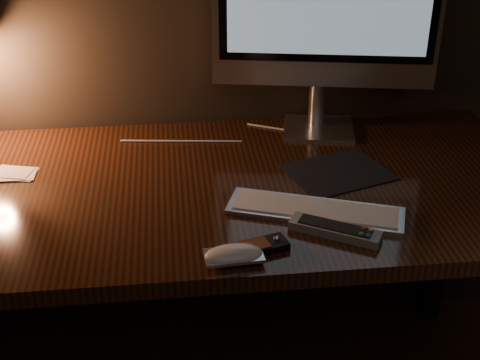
{
  "coord_description": "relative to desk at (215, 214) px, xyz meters",
  "views": [
    {
      "loc": [
        -0.1,
        0.44,
        1.54
      ],
      "look_at": [
        0.04,
        1.73,
        0.82
      ],
      "focal_mm": 50.0,
      "sensor_mm": 36.0,
      "label": 1
    }
  ],
  "objects": [
    {
      "name": "cable",
      "position": [
        0.09,
        0.17,
        0.13
      ],
      "size": [
        0.61,
        0.22,
        0.01
      ],
      "primitive_type": "cylinder",
      "rotation": [
        0.0,
        1.57,
        -0.33
      ],
      "color": "white",
      "rests_on": "desk"
    },
    {
      "name": "mousepad",
      "position": [
        0.31,
        -0.05,
        0.13
      ],
      "size": [
        0.29,
        0.26,
        0.0
      ],
      "primitive_type": "cube",
      "rotation": [
        0.0,
        0.0,
        0.32
      ],
      "color": "black",
      "rests_on": "desk"
    },
    {
      "name": "keyboard",
      "position": [
        0.21,
        -0.23,
        0.14
      ],
      "size": [
        0.41,
        0.24,
        0.01
      ],
      "primitive_type": "cube",
      "rotation": [
        0.0,
        0.0,
        -0.35
      ],
      "color": "silver",
      "rests_on": "desk"
    },
    {
      "name": "papers",
      "position": [
        -0.5,
        0.03,
        0.13
      ],
      "size": [
        0.12,
        0.09,
        0.01
      ],
      "primitive_type": "cube",
      "rotation": [
        0.0,
        0.0,
        -0.16
      ],
      "color": "white",
      "rests_on": "desk"
    },
    {
      "name": "tv_remote",
      "position": [
        0.23,
        -0.32,
        0.14
      ],
      "size": [
        0.19,
        0.14,
        0.03
      ],
      "rotation": [
        0.0,
        0.0,
        -0.53
      ],
      "color": "gray",
      "rests_on": "desk"
    },
    {
      "name": "desk",
      "position": [
        0.0,
        0.0,
        0.0
      ],
      "size": [
        1.6,
        0.75,
        0.75
      ],
      "color": "#35190C",
      "rests_on": "ground"
    },
    {
      "name": "mouse",
      "position": [
        0.01,
        -0.39,
        0.14
      ],
      "size": [
        0.12,
        0.07,
        0.02
      ],
      "primitive_type": "ellipsoid",
      "rotation": [
        0.0,
        0.0,
        0.06
      ],
      "color": "white",
      "rests_on": "desk"
    },
    {
      "name": "media_remote",
      "position": [
        0.06,
        -0.36,
        0.14
      ],
      "size": [
        0.14,
        0.08,
        0.02
      ],
      "rotation": [
        0.0,
        0.0,
        0.28
      ],
      "color": "black",
      "rests_on": "desk"
    }
  ]
}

